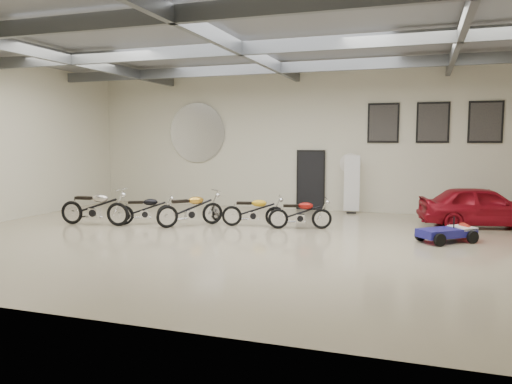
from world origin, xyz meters
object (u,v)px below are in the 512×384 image
(motorcycle_red, at_px, (300,213))
(go_kart, at_px, (451,229))
(motorcycle_silver, at_px, (94,206))
(motorcycle_black, at_px, (145,209))
(motorcycle_yellow, at_px, (253,210))
(vintage_car, at_px, (482,206))
(banner_stand, at_px, (352,185))
(motorcycle_gold, at_px, (190,208))

(motorcycle_red, xyz_separation_m, go_kart, (4.00, -0.58, -0.14))
(motorcycle_silver, distance_m, motorcycle_black, 1.49)
(motorcycle_yellow, height_order, go_kart, motorcycle_yellow)
(go_kart, relative_size, vintage_car, 0.50)
(motorcycle_yellow, xyz_separation_m, go_kart, (5.39, -0.54, -0.16))
(motorcycle_black, relative_size, vintage_car, 0.51)
(banner_stand, bearing_deg, motorcycle_red, -115.13)
(motorcycle_black, xyz_separation_m, motorcycle_red, (4.58, 0.75, -0.01))
(banner_stand, bearing_deg, vintage_car, -30.27)
(motorcycle_yellow, bearing_deg, vintage_car, 4.70)
(motorcycle_gold, xyz_separation_m, vintage_car, (8.11, 2.58, 0.08))
(motorcycle_silver, bearing_deg, motorcycle_gold, 10.01)
(go_kart, xyz_separation_m, vintage_car, (0.94, 2.58, 0.28))
(motorcycle_yellow, xyz_separation_m, vintage_car, (6.33, 2.04, 0.12))
(motorcycle_black, height_order, motorcycle_yellow, motorcycle_yellow)
(motorcycle_red, xyz_separation_m, vintage_car, (4.94, 2.00, 0.14))
(banner_stand, distance_m, motorcycle_red, 3.68)
(motorcycle_silver, bearing_deg, motorcycle_black, 18.07)
(motorcycle_silver, relative_size, go_kart, 1.23)
(motorcycle_yellow, relative_size, motorcycle_red, 1.04)
(motorcycle_black, bearing_deg, motorcycle_gold, -17.65)
(motorcycle_yellow, bearing_deg, go_kart, -18.88)
(motorcycle_yellow, bearing_deg, motorcycle_silver, -177.07)
(motorcycle_silver, height_order, motorcycle_black, motorcycle_silver)
(motorcycle_silver, relative_size, motorcycle_red, 1.22)
(motorcycle_gold, xyz_separation_m, go_kart, (7.17, 0.00, -0.20))
(motorcycle_black, relative_size, motorcycle_gold, 0.89)
(motorcycle_gold, relative_size, motorcycle_yellow, 1.10)
(banner_stand, xyz_separation_m, motorcycle_black, (-5.55, -4.25, -0.51))
(motorcycle_black, distance_m, motorcycle_yellow, 3.27)
(banner_stand, xyz_separation_m, motorcycle_yellow, (-2.37, -3.54, -0.50))
(banner_stand, xyz_separation_m, go_kart, (3.03, -4.08, -0.66))
(motorcycle_silver, bearing_deg, vintage_car, 11.65)
(motorcycle_yellow, relative_size, vintage_car, 0.52)
(motorcycle_red, bearing_deg, motorcycle_silver, 175.18)
(motorcycle_gold, bearing_deg, vintage_car, -29.29)
(motorcycle_gold, distance_m, motorcycle_red, 3.22)
(motorcycle_red, distance_m, vintage_car, 5.34)
(motorcycle_black, distance_m, motorcycle_red, 4.64)
(motorcycle_black, bearing_deg, motorcycle_yellow, -11.97)
(vintage_car, bearing_deg, go_kart, 148.19)
(motorcycle_yellow, xyz_separation_m, motorcycle_red, (1.39, 0.03, -0.02))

